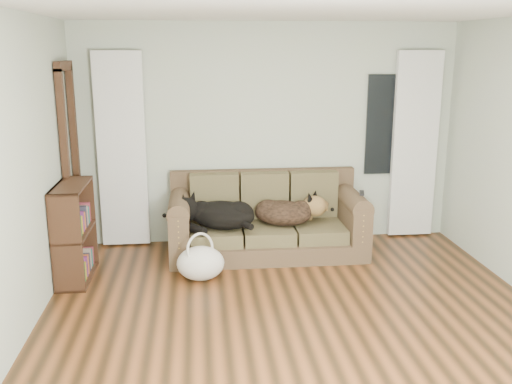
{
  "coord_description": "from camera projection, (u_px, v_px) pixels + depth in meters",
  "views": [
    {
      "loc": [
        -0.83,
        -4.2,
        2.3
      ],
      "look_at": [
        -0.23,
        1.6,
        0.83
      ],
      "focal_mm": 40.0,
      "sensor_mm": 36.0,
      "label": 1
    }
  ],
  "objects": [
    {
      "name": "window_pane",
      "position": [
        386.0,
        125.0,
        6.88
      ],
      "size": [
        0.5,
        0.03,
        1.2
      ],
      "primitive_type": "cube",
      "color": "black",
      "rests_on": "wall_back"
    },
    {
      "name": "tv_remote",
      "position": [
        362.0,
        193.0,
        6.36
      ],
      "size": [
        0.1,
        0.19,
        0.02
      ],
      "primitive_type": "cube",
      "rotation": [
        0.0,
        0.0,
        -0.26
      ],
      "color": "black",
      "rests_on": "sofa"
    },
    {
      "name": "curtain_right",
      "position": [
        415.0,
        145.0,
        6.93
      ],
      "size": [
        0.55,
        0.08,
        2.25
      ],
      "primitive_type": "cube",
      "color": "white",
      "rests_on": "ground"
    },
    {
      "name": "floor",
      "position": [
        303.0,
        336.0,
        4.69
      ],
      "size": [
        5.0,
        5.0,
        0.0
      ],
      "primitive_type": "plane",
      "color": "black",
      "rests_on": "ground"
    },
    {
      "name": "sofa",
      "position": [
        267.0,
        216.0,
        6.48
      ],
      "size": [
        2.19,
        0.95,
        0.9
      ],
      "primitive_type": "cube",
      "color": "#4A3722",
      "rests_on": "floor"
    },
    {
      "name": "wall_left",
      "position": [
        3.0,
        190.0,
        4.15
      ],
      "size": [
        0.04,
        5.0,
        2.6
      ],
      "primitive_type": "cube",
      "color": "#AAB79D",
      "rests_on": "ground"
    },
    {
      "name": "dog_black_lab",
      "position": [
        219.0,
        217.0,
        6.33
      ],
      "size": [
        0.88,
        0.77,
        0.31
      ],
      "primitive_type": "ellipsoid",
      "rotation": [
        0.0,
        0.0,
        -0.42
      ],
      "color": "black",
      "rests_on": "sofa"
    },
    {
      "name": "bookshelf",
      "position": [
        74.0,
        232.0,
        5.76
      ],
      "size": [
        0.34,
        0.81,
        0.99
      ],
      "primitive_type": "cube",
      "rotation": [
        0.0,
        0.0,
        -0.05
      ],
      "color": "#311B11",
      "rests_on": "floor"
    },
    {
      "name": "wall_back",
      "position": [
        267.0,
        135.0,
        6.79
      ],
      "size": [
        4.5,
        0.04,
        2.6
      ],
      "primitive_type": "cube",
      "color": "#AAB79D",
      "rests_on": "ground"
    },
    {
      "name": "door_casing",
      "position": [
        71.0,
        166.0,
        6.19
      ],
      "size": [
        0.07,
        0.6,
        2.1
      ],
      "primitive_type": "cube",
      "color": "#311B11",
      "rests_on": "ground"
    },
    {
      "name": "dog_shepherd",
      "position": [
        287.0,
        212.0,
        6.47
      ],
      "size": [
        0.81,
        0.69,
        0.3
      ],
      "primitive_type": "ellipsoid",
      "rotation": [
        0.0,
        0.0,
        2.78
      ],
      "color": "black",
      "rests_on": "sofa"
    },
    {
      "name": "curtain_left",
      "position": [
        122.0,
        151.0,
        6.57
      ],
      "size": [
        0.55,
        0.08,
        2.25
      ],
      "primitive_type": "cube",
      "color": "white",
      "rests_on": "ground"
    },
    {
      "name": "tote_bag",
      "position": [
        201.0,
        265.0,
        5.79
      ],
      "size": [
        0.57,
        0.5,
        0.35
      ],
      "primitive_type": "ellipsoid",
      "rotation": [
        0.0,
        0.0,
        0.3
      ],
      "color": "silver",
      "rests_on": "floor"
    },
    {
      "name": "ceiling",
      "position": [
        311.0,
        5.0,
        4.06
      ],
      "size": [
        5.0,
        5.0,
        0.0
      ],
      "primitive_type": "plane",
      "color": "white",
      "rests_on": "ground"
    }
  ]
}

